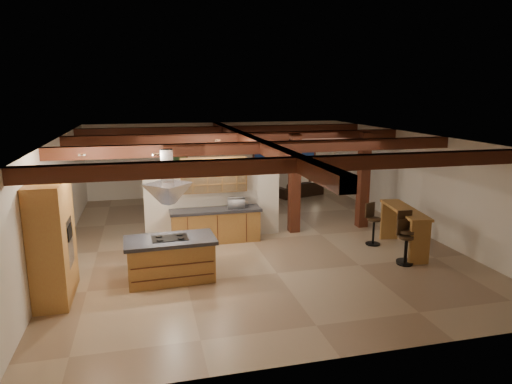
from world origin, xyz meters
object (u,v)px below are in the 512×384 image
kitchen_island (171,259)px  bar_counter (404,222)px  sofa (299,189)px  dining_table (223,205)px

kitchen_island → bar_counter: bearing=4.6°
kitchen_island → bar_counter: (6.01, 0.48, 0.27)m
kitchen_island → sofa: 9.14m
kitchen_island → bar_counter: size_ratio=0.90×
sofa → bar_counter: 6.83m
kitchen_island → dining_table: 5.75m
kitchen_island → sofa: (5.52, 7.28, -0.21)m
kitchen_island → sofa: bearing=52.8°
kitchen_island → dining_table: size_ratio=1.22×
sofa → kitchen_island: bearing=33.8°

